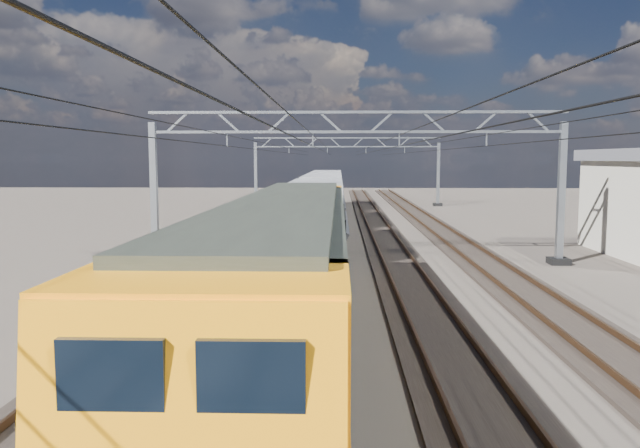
{
  "coord_description": "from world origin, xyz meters",
  "views": [
    {
      "loc": [
        -0.77,
        -25.1,
        4.92
      ],
      "look_at": [
        -1.51,
        -1.16,
        2.4
      ],
      "focal_mm": 35.0,
      "sensor_mm": 36.0,
      "label": 1
    }
  ],
  "objects_px": {
    "locomotive": "(288,266)",
    "hopper_wagon_third": "(327,186)",
    "hopper_wagon_lead": "(316,210)",
    "catenary_gantry_mid": "(356,180)",
    "hopper_wagon_mid": "(323,195)",
    "catenary_gantry_far": "(347,168)"
  },
  "relations": [
    {
      "from": "locomotive",
      "to": "hopper_wagon_third",
      "type": "height_order",
      "value": "locomotive"
    },
    {
      "from": "hopper_wagon_lead",
      "to": "hopper_wagon_third",
      "type": "relative_size",
      "value": 1.0
    },
    {
      "from": "catenary_gantry_mid",
      "to": "hopper_wagon_mid",
      "type": "relative_size",
      "value": 1.53
    },
    {
      "from": "hopper_wagon_lead",
      "to": "catenary_gantry_far",
      "type": "bearing_deg",
      "value": 86.49
    },
    {
      "from": "hopper_wagon_lead",
      "to": "hopper_wagon_mid",
      "type": "distance_m",
      "value": 14.2
    },
    {
      "from": "catenary_gantry_far",
      "to": "locomotive",
      "type": "distance_m",
      "value": 50.35
    },
    {
      "from": "catenary_gantry_far",
      "to": "hopper_wagon_third",
      "type": "height_order",
      "value": "catenary_gantry_far"
    },
    {
      "from": "locomotive",
      "to": "hopper_wagon_lead",
      "type": "xyz_separation_m",
      "value": [
        -0.0,
        17.7,
        -0.09
      ]
    },
    {
      "from": "catenary_gantry_far",
      "to": "hopper_wagon_lead",
      "type": "relative_size",
      "value": 1.53
    },
    {
      "from": "catenary_gantry_far",
      "to": "hopper_wagon_third",
      "type": "distance_m",
      "value": 4.94
    },
    {
      "from": "catenary_gantry_far",
      "to": "hopper_wagon_third",
      "type": "bearing_deg",
      "value": -115.52
    },
    {
      "from": "catenary_gantry_far",
      "to": "hopper_wagon_lead",
      "type": "height_order",
      "value": "catenary_gantry_far"
    },
    {
      "from": "locomotive",
      "to": "hopper_wagon_mid",
      "type": "distance_m",
      "value": 31.9
    },
    {
      "from": "hopper_wagon_lead",
      "to": "hopper_wagon_third",
      "type": "bearing_deg",
      "value": 90.0
    },
    {
      "from": "hopper_wagon_lead",
      "to": "hopper_wagon_third",
      "type": "xyz_separation_m",
      "value": [
        0.0,
        28.4,
        0.0
      ]
    },
    {
      "from": "hopper_wagon_mid",
      "to": "hopper_wagon_third",
      "type": "height_order",
      "value": "same"
    },
    {
      "from": "locomotive",
      "to": "hopper_wagon_third",
      "type": "xyz_separation_m",
      "value": [
        -0.0,
        46.1,
        -0.09
      ]
    },
    {
      "from": "catenary_gantry_far",
      "to": "catenary_gantry_mid",
      "type": "bearing_deg",
      "value": -90.0
    },
    {
      "from": "catenary_gantry_mid",
      "to": "hopper_wagon_third",
      "type": "xyz_separation_m",
      "value": [
        -2.0,
        31.81,
        -1.67
      ]
    },
    {
      "from": "hopper_wagon_mid",
      "to": "hopper_wagon_third",
      "type": "relative_size",
      "value": 1.0
    },
    {
      "from": "locomotive",
      "to": "hopper_wagon_third",
      "type": "bearing_deg",
      "value": 90.0
    },
    {
      "from": "catenary_gantry_mid",
      "to": "hopper_wagon_mid",
      "type": "distance_m",
      "value": 17.8
    }
  ]
}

